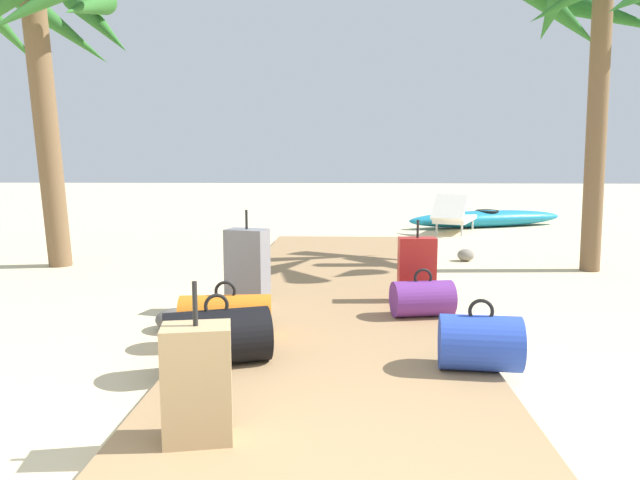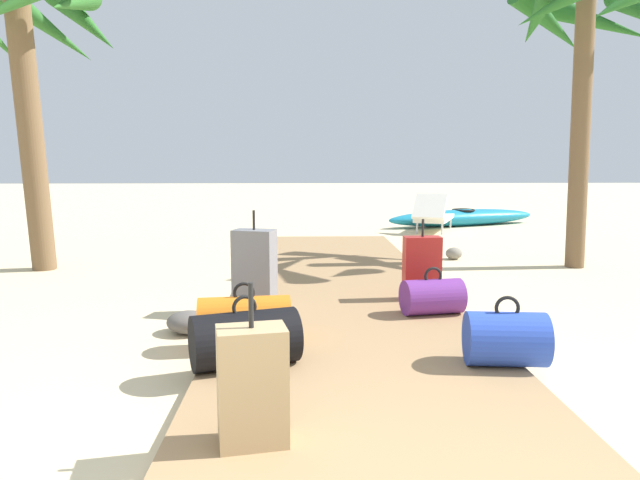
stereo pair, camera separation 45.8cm
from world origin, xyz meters
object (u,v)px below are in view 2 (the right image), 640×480
at_px(suitcase_grey, 255,268).
at_px(kayak, 463,217).
at_px(duffel_bag_purple, 433,296).
at_px(suitcase_red, 422,268).
at_px(suitcase_tan, 252,386).
at_px(duffel_bag_blue, 506,339).
at_px(palm_tree_far_left, 23,32).
at_px(lounge_chair, 433,215).
at_px(duffel_bag_orange, 244,318).
at_px(palm_tree_far_right, 587,32).
at_px(duffel_bag_black, 245,339).

bearing_deg(suitcase_grey, kayak, 61.08).
xyz_separation_m(duffel_bag_purple, suitcase_red, (0.02, 0.55, 0.15)).
bearing_deg(suitcase_red, suitcase_tan, -116.08).
bearing_deg(duffel_bag_blue, suitcase_red, 95.50).
bearing_deg(palm_tree_far_left, lounge_chair, 33.09).
bearing_deg(palm_tree_far_left, duffel_bag_blue, -39.02).
relative_size(duffel_bag_orange, palm_tree_far_right, 0.19).
height_order(suitcase_grey, duffel_bag_orange, suitcase_grey).
bearing_deg(duffel_bag_purple, palm_tree_far_left, 150.74).
relative_size(suitcase_grey, palm_tree_far_left, 0.23).
bearing_deg(kayak, duffel_bag_blue, -103.87).
height_order(suitcase_tan, lounge_chair, suitcase_tan).
distance_m(suitcase_red, lounge_chair, 6.08).
xyz_separation_m(duffel_bag_black, kayak, (3.88, 8.75, -0.09)).
bearing_deg(palm_tree_far_right, suitcase_red, -139.39).
bearing_deg(duffel_bag_black, suitcase_tan, -82.63).
distance_m(duffel_bag_black, kayak, 9.57).
distance_m(duffel_bag_orange, lounge_chair, 7.75).
bearing_deg(kayak, duffel_bag_purple, -107.49).
height_order(duffel_bag_blue, lounge_chair, lounge_chair).
relative_size(suitcase_red, palm_tree_far_right, 0.20).
relative_size(duffel_bag_purple, lounge_chair, 0.34).
xyz_separation_m(duffel_bag_black, suitcase_red, (1.54, 1.80, 0.12)).
relative_size(lounge_chair, kayak, 0.46).
xyz_separation_m(duffel_bag_black, palm_tree_far_left, (-3.01, 3.79, 2.70)).
xyz_separation_m(suitcase_red, palm_tree_far_right, (2.52, 2.16, 2.66)).
bearing_deg(lounge_chair, palm_tree_far_left, -146.91).
relative_size(duffel_bag_purple, duffel_bag_orange, 0.78).
xyz_separation_m(duffel_bag_blue, kayak, (2.17, 8.79, -0.08)).
relative_size(duffel_bag_blue, palm_tree_far_left, 0.14).
xyz_separation_m(suitcase_red, duffel_bag_orange, (-1.60, -1.22, -0.14)).
xyz_separation_m(suitcase_tan, lounge_chair, (2.85, 8.76, -0.04)).
bearing_deg(suitcase_grey, duffel_bag_black, -87.80).
bearing_deg(palm_tree_far_right, duffel_bag_orange, -140.61).
bearing_deg(duffel_bag_purple, suitcase_grey, 167.11).
height_order(duffel_bag_orange, lounge_chair, lounge_chair).
height_order(duffel_bag_purple, suitcase_tan, suitcase_tan).
relative_size(duffel_bag_purple, suitcase_red, 0.72).
bearing_deg(suitcase_grey, palm_tree_far_left, 143.58).
distance_m(duffel_bag_blue, suitcase_red, 1.85).
xyz_separation_m(palm_tree_far_right, lounge_chair, (-1.07, 3.74, -2.72)).
distance_m(duffel_bag_purple, suitcase_tan, 2.69).
bearing_deg(palm_tree_far_left, duffel_bag_black, -51.48).
relative_size(duffel_bag_black, suitcase_red, 0.99).
height_order(duffel_bag_blue, duffel_bag_orange, duffel_bag_blue).
height_order(suitcase_tan, kayak, suitcase_tan).
xyz_separation_m(palm_tree_far_left, kayak, (6.90, 4.96, -2.79)).
bearing_deg(suitcase_red, duffel_bag_orange, -142.62).
bearing_deg(kayak, suitcase_red, -108.67).
bearing_deg(suitcase_tan, duffel_bag_blue, 32.80).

